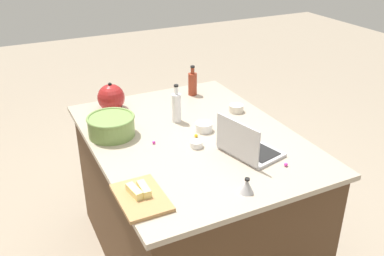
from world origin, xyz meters
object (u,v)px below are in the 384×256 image
(bottle_soy, at_px, (193,83))
(butter_stick_right, at_px, (134,191))
(ramekin_wide, at_px, (236,108))
(ramekin_medium, at_px, (204,127))
(mixing_bowl_large, at_px, (111,125))
(butter_stick_left, at_px, (144,189))
(bottle_vinegar, at_px, (176,107))
(ramekin_small, at_px, (196,144))
(kettle, at_px, (111,98))
(laptop, at_px, (247,147))
(kitchen_timer, at_px, (247,186))
(cutting_board, at_px, (141,198))

(bottle_soy, xyz_separation_m, butter_stick_right, (-1.00, 0.79, -0.05))
(butter_stick_right, relative_size, ramekin_wide, 1.17)
(ramekin_medium, bearing_deg, ramekin_wide, -64.49)
(mixing_bowl_large, xyz_separation_m, butter_stick_left, (-0.65, 0.04, -0.03))
(bottle_vinegar, distance_m, ramekin_small, 0.36)
(butter_stick_left, relative_size, ramekin_small, 1.54)
(ramekin_medium, relative_size, ramekin_wide, 1.09)
(kettle, bearing_deg, laptop, -152.43)
(butter_stick_right, height_order, ramekin_small, butter_stick_right)
(butter_stick_right, bearing_deg, bottle_vinegar, -37.56)
(bottle_soy, bearing_deg, mixing_bowl_large, 117.06)
(butter_stick_left, bearing_deg, kitchen_timer, -113.13)
(kettle, xyz_separation_m, ramekin_small, (-0.71, -0.27, -0.06))
(butter_stick_right, bearing_deg, laptop, -80.97)
(butter_stick_left, relative_size, butter_stick_right, 1.00)
(bottle_vinegar, relative_size, butter_stick_right, 2.22)
(bottle_soy, bearing_deg, ramekin_small, 155.31)
(bottle_vinegar, bearing_deg, butter_stick_right, 142.44)
(butter_stick_left, height_order, ramekin_small, butter_stick_left)
(cutting_board, bearing_deg, ramekin_medium, -49.89)
(kitchen_timer, bearing_deg, mixing_bowl_large, 25.36)
(cutting_board, xyz_separation_m, ramekin_small, (0.33, -0.44, 0.01))
(ramekin_small, bearing_deg, butter_stick_right, 122.89)
(mixing_bowl_large, relative_size, butter_stick_left, 2.54)
(bottle_soy, relative_size, butter_stick_left, 1.96)
(cutting_board, bearing_deg, ramekin_small, -53.79)
(mixing_bowl_large, xyz_separation_m, ramekin_medium, (-0.19, -0.51, -0.04))
(cutting_board, height_order, ramekin_medium, ramekin_medium)
(ramekin_medium, xyz_separation_m, ramekin_wide, (0.15, -0.32, -0.00))
(kettle, xyz_separation_m, butter_stick_right, (-1.02, 0.20, -0.04))
(kettle, bearing_deg, ramekin_wide, -119.34)
(bottle_vinegar, height_order, kitchen_timer, bottle_vinegar)
(ramekin_small, distance_m, ramekin_wide, 0.55)
(bottle_soy, relative_size, ramekin_wide, 2.28)
(butter_stick_left, bearing_deg, ramekin_wide, -54.76)
(laptop, relative_size, bottle_vinegar, 1.45)
(ramekin_small, relative_size, ramekin_medium, 0.70)
(laptop, relative_size, bottle_soy, 1.64)
(ramekin_small, height_order, kitchen_timer, kitchen_timer)
(laptop, bearing_deg, butter_stick_left, 99.91)
(bottle_vinegar, distance_m, ramekin_wide, 0.42)
(kettle, height_order, butter_stick_right, kettle)
(bottle_vinegar, height_order, bottle_soy, bottle_vinegar)
(butter_stick_left, xyz_separation_m, kitchen_timer, (-0.19, -0.44, -0.00))
(bottle_soy, distance_m, butter_stick_right, 1.28)
(laptop, bearing_deg, ramekin_medium, 12.02)
(kitchen_timer, bearing_deg, kettle, 13.32)
(bottle_soy, height_order, ramekin_wide, bottle_soy)
(butter_stick_left, distance_m, kitchen_timer, 0.47)
(ramekin_wide, bearing_deg, mixing_bowl_large, 87.72)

